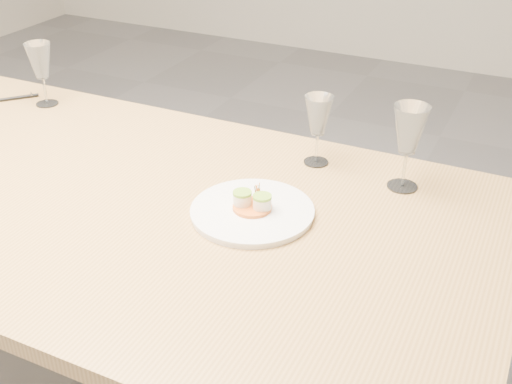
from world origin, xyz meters
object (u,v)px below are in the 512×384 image
at_px(wine_glass_1, 40,62).
at_px(ballpoint_pen, 14,98).
at_px(dining_table, 40,193).
at_px(wine_glass_2, 318,117).
at_px(wine_glass_3, 409,131).
at_px(dinner_plate, 252,210).

bearing_deg(wine_glass_1, ballpoint_pen, -172.21).
distance_m(dining_table, ballpoint_pen, 0.54).
bearing_deg(wine_glass_2, wine_glass_3, -6.92).
height_order(dinner_plate, wine_glass_3, wine_glass_3).
xyz_separation_m(wine_glass_2, wine_glass_3, (0.24, -0.03, 0.02)).
height_order(wine_glass_2, wine_glass_3, wine_glass_3).
bearing_deg(dinner_plate, dining_table, -174.88).
distance_m(wine_glass_1, wine_glass_3, 1.17).
bearing_deg(ballpoint_pen, wine_glass_3, -49.03).
bearing_deg(dining_table, wine_glass_2, 29.44).
relative_size(dining_table, dinner_plate, 8.36).
relative_size(wine_glass_2, wine_glass_3, 0.87).
xyz_separation_m(dining_table, ballpoint_pen, (-0.41, 0.35, 0.07)).
bearing_deg(dinner_plate, ballpoint_pen, 163.65).
bearing_deg(wine_glass_3, ballpoint_pen, 179.21).
height_order(wine_glass_1, wine_glass_3, wine_glass_3).
bearing_deg(dinner_plate, wine_glass_2, 82.89).
distance_m(dining_table, dinner_plate, 0.61).
relative_size(ballpoint_pen, wine_glass_1, 0.62).
bearing_deg(wine_glass_1, dining_table, -52.23).
xyz_separation_m(ballpoint_pen, wine_glass_3, (1.29, -0.02, 0.15)).
distance_m(dinner_plate, wine_glass_2, 0.33).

